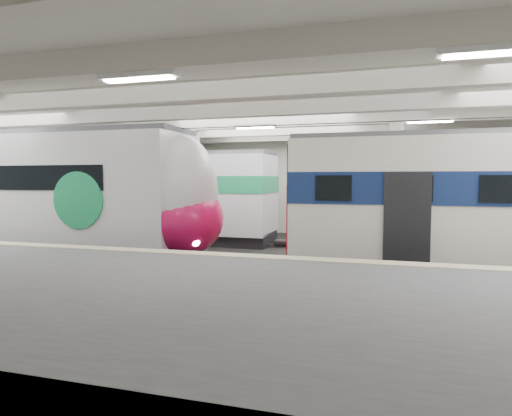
% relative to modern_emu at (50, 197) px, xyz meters
% --- Properties ---
extents(station_hall, '(36.00, 24.00, 5.75)m').
position_rel_modern_emu_xyz_m(station_hall, '(7.44, -1.74, 0.91)').
color(station_hall, black).
rests_on(station_hall, ground).
extents(modern_emu, '(14.88, 3.07, 4.75)m').
position_rel_modern_emu_xyz_m(modern_emu, '(0.00, 0.00, 0.00)').
color(modern_emu, silver).
rests_on(modern_emu, ground).
extents(far_train, '(13.32, 3.05, 4.26)m').
position_rel_modern_emu_xyz_m(far_train, '(0.61, 5.50, -0.13)').
color(far_train, silver).
rests_on(far_train, ground).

